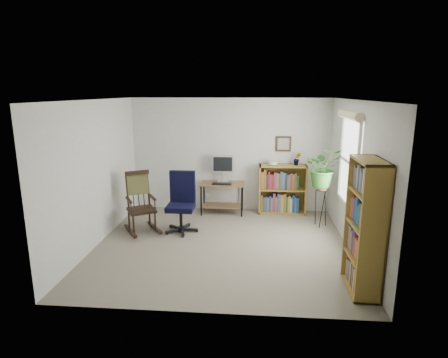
# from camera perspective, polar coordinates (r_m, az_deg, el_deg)

# --- Properties ---
(floor) EXTENTS (4.20, 4.00, 0.00)m
(floor) POSITION_cam_1_polar(r_m,az_deg,el_deg) (6.41, -0.30, -10.00)
(floor) COLOR gray
(floor) RESTS_ON ground
(ceiling) EXTENTS (4.20, 4.00, 0.00)m
(ceiling) POSITION_cam_1_polar(r_m,az_deg,el_deg) (5.89, -0.33, 11.98)
(ceiling) COLOR white
(ceiling) RESTS_ON ground
(wall_back) EXTENTS (4.20, 0.00, 2.40)m
(wall_back) POSITION_cam_1_polar(r_m,az_deg,el_deg) (8.00, 0.95, 3.66)
(wall_back) COLOR silver
(wall_back) RESTS_ON ground
(wall_front) EXTENTS (4.20, 0.00, 2.40)m
(wall_front) POSITION_cam_1_polar(r_m,az_deg,el_deg) (4.12, -2.79, -5.57)
(wall_front) COLOR silver
(wall_front) RESTS_ON ground
(wall_left) EXTENTS (0.00, 4.00, 2.40)m
(wall_left) POSITION_cam_1_polar(r_m,az_deg,el_deg) (6.57, -18.90, 0.83)
(wall_left) COLOR silver
(wall_left) RESTS_ON ground
(wall_right) EXTENTS (0.00, 4.00, 2.40)m
(wall_right) POSITION_cam_1_polar(r_m,az_deg,el_deg) (6.22, 19.33, 0.14)
(wall_right) COLOR silver
(wall_right) RESTS_ON ground
(window) EXTENTS (0.12, 1.20, 1.50)m
(window) POSITION_cam_1_polar(r_m,az_deg,el_deg) (6.46, 18.48, 2.47)
(window) COLOR white
(window) RESTS_ON wall_right
(desk) EXTENTS (0.91, 0.50, 0.66)m
(desk) POSITION_cam_1_polar(r_m,az_deg,el_deg) (7.91, -0.27, -2.92)
(desk) COLOR brown
(desk) RESTS_ON floor
(monitor) EXTENTS (0.46, 0.16, 0.56)m
(monitor) POSITION_cam_1_polar(r_m,az_deg,el_deg) (7.90, -0.18, 1.60)
(monitor) COLOR silver
(monitor) RESTS_ON desk
(keyboard) EXTENTS (0.40, 0.15, 0.02)m
(keyboard) POSITION_cam_1_polar(r_m,az_deg,el_deg) (7.71, -0.35, -0.74)
(keyboard) COLOR black
(keyboard) RESTS_ON desk
(office_chair) EXTENTS (0.62, 0.62, 1.12)m
(office_chair) POSITION_cam_1_polar(r_m,az_deg,el_deg) (6.84, -6.64, -3.58)
(office_chair) COLOR black
(office_chair) RESTS_ON floor
(rocking_chair) EXTENTS (0.99, 1.14, 1.13)m
(rocking_chair) POSITION_cam_1_polar(r_m,az_deg,el_deg) (6.98, -12.53, -3.43)
(rocking_chair) COLOR black
(rocking_chair) RESTS_ON floor
(low_bookshelf) EXTENTS (0.98, 0.33, 1.04)m
(low_bookshelf) POSITION_cam_1_polar(r_m,az_deg,el_deg) (7.97, 8.87, -1.54)
(low_bookshelf) COLOR olive
(low_bookshelf) RESTS_ON floor
(tall_bookshelf) EXTENTS (0.32, 0.76, 1.73)m
(tall_bookshelf) POSITION_cam_1_polar(r_m,az_deg,el_deg) (5.06, 20.66, -6.86)
(tall_bookshelf) COLOR olive
(tall_bookshelf) RESTS_ON floor
(plant_stand) EXTENTS (0.24, 0.24, 0.84)m
(plant_stand) POSITION_cam_1_polar(r_m,az_deg,el_deg) (7.36, 14.58, -3.88)
(plant_stand) COLOR black
(plant_stand) RESTS_ON floor
(spider_plant) EXTENTS (1.69, 1.87, 1.46)m
(spider_plant) POSITION_cam_1_polar(r_m,az_deg,el_deg) (7.13, 15.09, 4.52)
(spider_plant) COLOR #2B6824
(spider_plant) RESTS_ON plant_stand
(potted_plant_small) EXTENTS (0.13, 0.24, 0.11)m
(potted_plant_small) POSITION_cam_1_polar(r_m,az_deg,el_deg) (7.88, 11.05, 2.47)
(potted_plant_small) COLOR #2B6824
(potted_plant_small) RESTS_ON low_bookshelf
(framed_picture) EXTENTS (0.32, 0.04, 0.32)m
(framed_picture) POSITION_cam_1_polar(r_m,az_deg,el_deg) (7.93, 9.04, 5.30)
(framed_picture) COLOR black
(framed_picture) RESTS_ON wall_back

